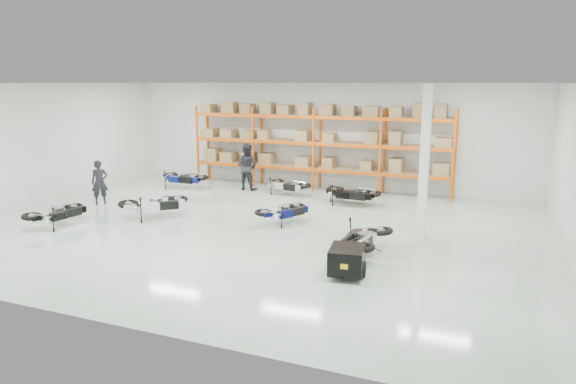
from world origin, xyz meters
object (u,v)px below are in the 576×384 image
at_px(person_back, 247,167).
at_px(moto_back_b, 287,182).
at_px(moto_blue_centre, 285,208).
at_px(trailer, 347,260).
at_px(person_left, 100,182).
at_px(moto_back_d, 347,190).
at_px(moto_silver_left, 155,200).
at_px(moto_back_c, 351,190).
at_px(moto_black_far_left, 58,209).
at_px(moto_touring_right, 363,234).
at_px(moto_back_a, 182,175).

bearing_deg(person_back, moto_back_b, 173.97).
relative_size(moto_blue_centre, person_back, 0.85).
relative_size(trailer, person_left, 1.04).
distance_m(moto_blue_centre, moto_back_d, 3.75).
height_order(moto_blue_centre, person_back, person_back).
relative_size(moto_silver_left, person_left, 1.21).
distance_m(moto_back_c, person_left, 9.46).
height_order(moto_black_far_left, moto_touring_right, moto_touring_right).
relative_size(moto_black_far_left, trailer, 1.05).
bearing_deg(moto_black_far_left, moto_back_a, -83.04).
relative_size(moto_black_far_left, moto_back_a, 0.95).
height_order(moto_blue_centre, moto_touring_right, moto_touring_right).
xyz_separation_m(moto_back_b, moto_back_d, (2.66, -0.47, -0.03)).
xyz_separation_m(trailer, moto_back_a, (-9.42, 7.38, 0.17)).
relative_size(person_left, person_back, 0.84).
xyz_separation_m(moto_blue_centre, moto_back_a, (-6.26, 3.58, 0.06)).
bearing_deg(moto_touring_right, person_left, 173.77).
xyz_separation_m(trailer, person_left, (-10.66, 3.72, 0.42)).
xyz_separation_m(moto_silver_left, person_left, (-3.14, 0.91, 0.22)).
relative_size(moto_black_far_left, person_back, 0.91).
bearing_deg(moto_back_c, moto_back_d, 43.69).
relative_size(moto_touring_right, moto_back_a, 1.03).
height_order(moto_blue_centre, trailer, moto_blue_centre).
height_order(moto_back_a, moto_back_b, moto_back_a).
bearing_deg(moto_touring_right, moto_silver_left, 175.86).
distance_m(moto_back_a, person_back, 2.88).
height_order(person_left, person_back, person_back).
bearing_deg(moto_silver_left, moto_blue_centre, -124.06).
relative_size(moto_silver_left, moto_touring_right, 1.03).
xyz_separation_m(moto_back_a, moto_back_c, (7.61, -0.31, -0.01)).
bearing_deg(moto_silver_left, moto_touring_right, -146.00).
height_order(moto_silver_left, moto_back_c, moto_silver_left).
distance_m(moto_blue_centre, moto_silver_left, 4.47).
distance_m(moto_silver_left, moto_back_b, 5.77).
height_order(moto_touring_right, person_back, person_back).
xyz_separation_m(person_left, person_back, (3.98, 4.45, 0.16)).
xyz_separation_m(moto_silver_left, moto_black_far_left, (-2.25, -2.03, -0.06)).
bearing_deg(moto_black_far_left, person_back, -102.67).
relative_size(moto_back_a, moto_back_d, 1.19).
distance_m(moto_back_d, person_left, 9.37).
bearing_deg(person_back, moto_back_c, 170.63).
bearing_deg(moto_back_a, moto_touring_right, -119.27).
bearing_deg(moto_back_b, trailer, -131.49).
distance_m(moto_blue_centre, trailer, 4.94).
bearing_deg(trailer, moto_back_b, 112.91).
xyz_separation_m(moto_touring_right, moto_back_d, (-2.04, 5.78, -0.11)).
bearing_deg(moto_back_c, person_left, 117.23).
distance_m(moto_touring_right, moto_back_b, 7.81).
bearing_deg(moto_silver_left, moto_back_b, -76.08).
bearing_deg(moto_silver_left, moto_back_d, -97.01).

